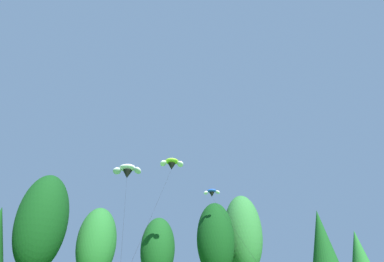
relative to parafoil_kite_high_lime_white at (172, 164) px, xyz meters
name	(u,v)px	position (x,y,z in m)	size (l,w,h in m)	color
treeline_tree_d	(42,222)	(-13.64, 4.97, -6.85)	(5.54, 5.54, 13.85)	#472D19
treeline_tree_e	(97,243)	(-7.33, 7.06, -8.68)	(4.72, 4.72, 10.83)	#472D19
treeline_tree_f	(158,249)	(0.80, 9.30, -8.88)	(4.63, 4.63, 10.49)	#472D19
treeline_tree_g	(216,239)	(8.48, 7.26, -7.56)	(5.22, 5.22, 12.68)	#472D19
treeline_tree_h	(243,234)	(14.10, 9.79, -6.25)	(5.81, 5.81, 14.84)	#472D19
treeline_tree_i	(322,242)	(24.16, 4.61, -7.59)	(4.28, 4.28, 12.19)	#472D19
treeline_tree_j	(359,255)	(30.07, 4.18, -9.32)	(3.68, 3.68, 9.44)	#472D19
parafoil_kite_high_lime_white	(172,164)	(0.00, 0.00, 0.00)	(7.78, 12.86, 14.34)	#93D633
parafoil_kite_mid_blue_white	(212,193)	(6.57, 3.45, -2.14)	(3.97, 18.69, 12.04)	blue
parafoil_kite_far_white	(127,171)	(-4.66, 5.47, 0.40)	(4.11, 18.89, 14.95)	white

